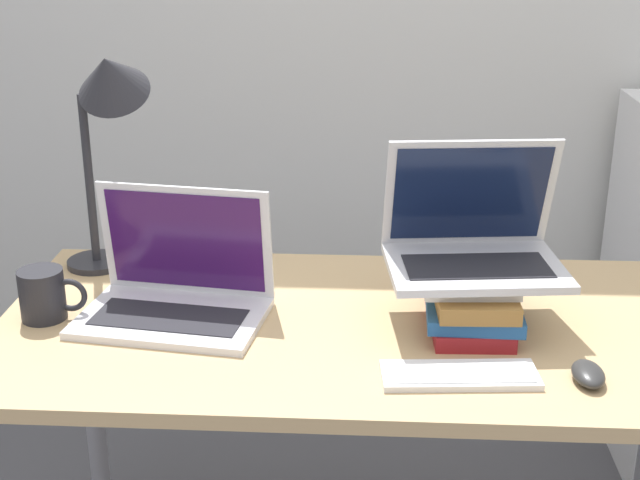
# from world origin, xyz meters

# --- Properties ---
(desk) EXTENTS (1.55, 0.75, 0.77)m
(desk) POSITION_xyz_m (0.00, 0.38, 0.69)
(desk) COLOR tan
(desk) RESTS_ON ground_plane
(laptop_left) EXTENTS (0.41, 0.30, 0.26)m
(laptop_left) POSITION_xyz_m (-0.41, 0.39, 0.82)
(laptop_left) COLOR silver
(laptop_left) RESTS_ON desk
(book_stack) EXTENTS (0.21, 0.29, 0.12)m
(book_stack) POSITION_xyz_m (0.20, 0.38, 0.83)
(book_stack) COLOR maroon
(book_stack) RESTS_ON desk
(laptop_on_books) EXTENTS (0.37, 0.29, 0.26)m
(laptop_on_books) POSITION_xyz_m (0.20, 0.41, 0.94)
(laptop_on_books) COLOR silver
(laptop_on_books) RESTS_ON book_stack
(wireless_keyboard) EXTENTS (0.29, 0.12, 0.01)m
(wireless_keyboard) POSITION_xyz_m (0.16, 0.15, 0.78)
(wireless_keyboard) COLOR white
(wireless_keyboard) RESTS_ON desk
(mouse) EXTENTS (0.06, 0.10, 0.03)m
(mouse) POSITION_xyz_m (0.39, 0.15, 0.78)
(mouse) COLOR #2D2D2D
(mouse) RESTS_ON desk
(mug) EXTENTS (0.14, 0.09, 0.11)m
(mug) POSITION_xyz_m (-0.68, 0.36, 0.82)
(mug) COLOR #232328
(mug) RESTS_ON desk
(desk_lamp) EXTENTS (0.23, 0.20, 0.55)m
(desk_lamp) POSITION_xyz_m (-0.59, 0.62, 1.18)
(desk_lamp) COLOR #28282D
(desk_lamp) RESTS_ON desk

